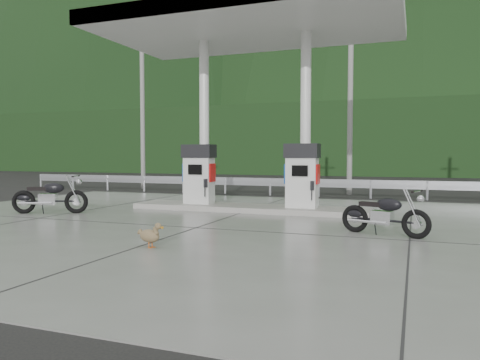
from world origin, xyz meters
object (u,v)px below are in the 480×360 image
(motorcycle_left, at_px, (50,197))
(duck, at_px, (150,236))
(gas_pump_right, at_px, (302,176))
(motorcycle_right, at_px, (384,215))
(gas_pump_left, at_px, (199,174))

(motorcycle_left, height_order, duck, motorcycle_left)
(motorcycle_left, distance_m, duck, 6.12)
(gas_pump_right, relative_size, motorcycle_right, 1.03)
(gas_pump_left, relative_size, duck, 3.34)
(motorcycle_left, bearing_deg, motorcycle_right, -26.36)
(gas_pump_left, height_order, motorcycle_left, gas_pump_left)
(motorcycle_right, xyz_separation_m, duck, (-3.80, -2.76, -0.22))
(gas_pump_right, bearing_deg, motorcycle_right, -51.53)
(duck, bearing_deg, gas_pump_left, 123.11)
(gas_pump_left, bearing_deg, motorcycle_right, -28.38)
(motorcycle_right, height_order, duck, motorcycle_right)
(gas_pump_right, distance_m, motorcycle_right, 3.92)
(gas_pump_right, bearing_deg, gas_pump_left, 180.00)
(gas_pump_left, distance_m, gas_pump_right, 3.20)
(gas_pump_right, xyz_separation_m, duck, (-1.40, -5.79, -0.86))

